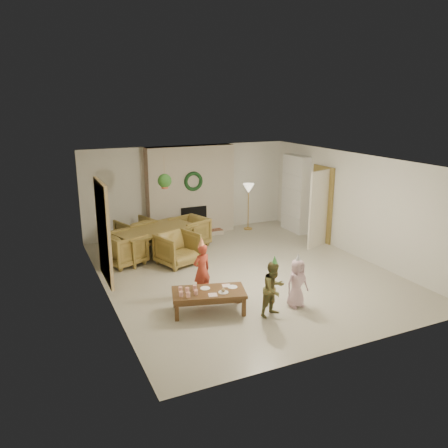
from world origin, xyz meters
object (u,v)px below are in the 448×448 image
coffee_table_top (209,292)px  child_red (202,270)px  child_plaid (274,289)px  dining_chair_near (178,249)px  dining_table (156,242)px  dining_chair_left (125,249)px  dining_chair_far (136,233)px  dining_chair_right (190,232)px  child_pink (297,283)px

coffee_table_top → child_red: 0.72m
child_plaid → dining_chair_near: bearing=86.5°
dining_table → dining_chair_left: dining_chair_left is taller
dining_chair_near → child_red: size_ratio=0.80×
dining_chair_near → dining_chair_far: same height
dining_chair_far → dining_chair_near: bearing=90.0°
dining_chair_far → child_plaid: (1.30, -4.75, 0.12)m
child_plaid → dining_chair_right: bearing=73.2°
child_pink → coffee_table_top: bearing=159.7°
dining_chair_near → coffee_table_top: dining_chair_near is taller
dining_table → dining_chair_near: bearing=-90.0°
child_red → dining_chair_right: bearing=-119.8°
dining_table → child_pink: bearing=-86.7°
dining_chair_far → child_pink: child_pink is taller
dining_chair_right → child_red: (-0.85, -3.00, 0.14)m
dining_chair_near → child_pink: (1.30, -2.98, 0.08)m
dining_table → dining_chair_right: size_ratio=2.34×
dining_table → child_red: size_ratio=1.87×
dining_chair_near → child_plaid: child_plaid is taller
child_red → dining_chair_near: bearing=-107.6°
dining_table → dining_chair_near: (0.29, -0.82, 0.04)m
dining_chair_right → child_red: 3.12m
dining_chair_left → child_red: bearing=-176.6°
coffee_table_top → child_red: child_red is taller
dining_chair_far → child_red: bearing=78.1°
dining_table → dining_chair_far: (-0.29, 0.82, 0.04)m
coffee_table_top → dining_chair_left: bearing=121.3°
dining_chair_left → child_pink: bearing=-165.0°
dining_table → dining_chair_far: dining_chair_far is taller
dining_chair_left → child_red: size_ratio=0.80×
dining_chair_right → child_pink: bearing=-11.7°
dining_table → child_pink: (1.59, -3.80, 0.11)m
dining_table → child_pink: child_pink is taller
dining_chair_far → coffee_table_top: size_ratio=0.64×
dining_chair_near → dining_chair_right: (0.74, 1.18, 0.00)m
coffee_table_top → dining_chair_right: bearing=90.6°
dining_chair_left → child_pink: (2.41, -3.52, 0.08)m
dining_chair_right → child_red: child_red is taller
dining_chair_left → coffee_table_top: bearing=176.1°
dining_chair_left → coffee_table_top: 3.15m
dining_table → coffee_table_top: dining_table is taller
dining_chair_near → child_red: (-0.12, -1.81, 0.14)m
coffee_table_top → dining_chair_far: bearing=110.1°
dining_chair_far → child_plaid: bearing=85.9°
dining_chair_far → coffee_table_top: (0.31, -4.14, -0.01)m
dining_chair_far → dining_chair_right: (1.31, -0.46, 0.00)m
dining_chair_near → dining_chair_far: size_ratio=1.00×
dining_chair_far → child_pink: 4.99m
coffee_table_top → child_plaid: bearing=-15.7°
dining_chair_left → coffee_table_top: size_ratio=0.64×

